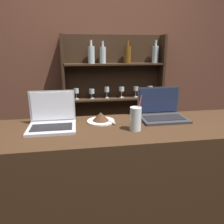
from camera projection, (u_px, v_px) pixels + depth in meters
bar_counter at (123, 191)px, 1.61m from camera, size 1.90×0.57×1.01m
back_wall at (101, 62)px, 2.65m from camera, size 7.00×0.06×2.70m
back_shelf at (114, 100)px, 2.73m from camera, size 1.21×0.18×1.66m
laptop_near at (52, 120)px, 1.45m from camera, size 0.31×0.25×0.23m
laptop_far at (162, 112)px, 1.63m from camera, size 0.33×0.24×0.22m
cake_plate at (101, 118)px, 1.56m from camera, size 0.20×0.20×0.07m
water_glass at (136, 119)px, 1.39m from camera, size 0.07×0.07×0.23m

